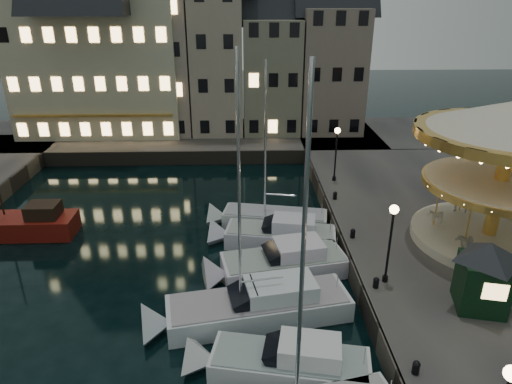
{
  "coord_description": "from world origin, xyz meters",
  "views": [
    {
      "loc": [
        0.22,
        -17.86,
        14.34
      ],
      "look_at": [
        1.0,
        8.0,
        3.2
      ],
      "focal_mm": 32.0,
      "sensor_mm": 36.0,
      "label": 1
    }
  ],
  "objects_px": {
    "carousel": "(509,147)",
    "ticket_kiosk": "(487,264)",
    "bollard_a": "(416,367)",
    "streetlamp_c": "(336,147)",
    "motorboat_f": "(266,219)",
    "red_fishing_boat": "(25,225)",
    "bollard_b": "(376,282)",
    "bollard_c": "(353,233)",
    "motorboat_c": "(251,307)",
    "motorboat_b": "(279,364)",
    "motorboat_d": "(277,265)",
    "streetlamp_b": "(391,233)",
    "motorboat_e": "(274,236)",
    "bollard_d": "(335,195)"
  },
  "relations": [
    {
      "from": "carousel",
      "to": "ticket_kiosk",
      "type": "relative_size",
      "value": 2.62
    },
    {
      "from": "carousel",
      "to": "bollard_a",
      "type": "bearing_deg",
      "value": -128.19
    },
    {
      "from": "carousel",
      "to": "streetlamp_c",
      "type": "bearing_deg",
      "value": 126.39
    },
    {
      "from": "motorboat_f",
      "to": "red_fishing_boat",
      "type": "bearing_deg",
      "value": -177.27
    },
    {
      "from": "streetlamp_c",
      "to": "bollard_b",
      "type": "height_order",
      "value": "streetlamp_c"
    },
    {
      "from": "bollard_b",
      "to": "bollard_c",
      "type": "bearing_deg",
      "value": 90.0
    },
    {
      "from": "streetlamp_c",
      "to": "ticket_kiosk",
      "type": "distance_m",
      "value": 16.02
    },
    {
      "from": "ticket_kiosk",
      "to": "bollard_a",
      "type": "bearing_deg",
      "value": -137.41
    },
    {
      "from": "motorboat_f",
      "to": "carousel",
      "type": "xyz_separation_m",
      "value": [
        12.59,
        -4.74,
        6.48
      ]
    },
    {
      "from": "motorboat_c",
      "to": "ticket_kiosk",
      "type": "height_order",
      "value": "motorboat_c"
    },
    {
      "from": "streetlamp_c",
      "to": "motorboat_b",
      "type": "relative_size",
      "value": 0.56
    },
    {
      "from": "bollard_c",
      "to": "motorboat_d",
      "type": "height_order",
      "value": "motorboat_d"
    },
    {
      "from": "streetlamp_b",
      "to": "carousel",
      "type": "height_order",
      "value": "carousel"
    },
    {
      "from": "streetlamp_c",
      "to": "bollard_b",
      "type": "bearing_deg",
      "value": -92.45
    },
    {
      "from": "red_fishing_boat",
      "to": "motorboat_e",
      "type": "bearing_deg",
      "value": -6.31
    },
    {
      "from": "bollard_a",
      "to": "bollard_c",
      "type": "distance_m",
      "value": 10.5
    },
    {
      "from": "bollard_c",
      "to": "red_fishing_boat",
      "type": "distance_m",
      "value": 20.82
    },
    {
      "from": "bollard_d",
      "to": "motorboat_d",
      "type": "height_order",
      "value": "motorboat_d"
    },
    {
      "from": "carousel",
      "to": "motorboat_e",
      "type": "bearing_deg",
      "value": 169.71
    },
    {
      "from": "red_fishing_boat",
      "to": "streetlamp_c",
      "type": "bearing_deg",
      "value": 15.04
    },
    {
      "from": "streetlamp_c",
      "to": "motorboat_c",
      "type": "xyz_separation_m",
      "value": [
        -6.69,
        -14.57,
        -3.34
      ]
    },
    {
      "from": "bollard_d",
      "to": "motorboat_f",
      "type": "relative_size",
      "value": 0.05
    },
    {
      "from": "bollard_b",
      "to": "motorboat_f",
      "type": "xyz_separation_m",
      "value": [
        -4.86,
        9.07,
        -1.07
      ]
    },
    {
      "from": "bollard_c",
      "to": "motorboat_b",
      "type": "bearing_deg",
      "value": -118.45
    },
    {
      "from": "streetlamp_b",
      "to": "bollard_b",
      "type": "relative_size",
      "value": 7.32
    },
    {
      "from": "bollard_d",
      "to": "ticket_kiosk",
      "type": "xyz_separation_m",
      "value": [
        4.25,
        -12.09,
        1.94
      ]
    },
    {
      "from": "motorboat_b",
      "to": "motorboat_e",
      "type": "distance_m",
      "value": 10.79
    },
    {
      "from": "motorboat_d",
      "to": "red_fishing_boat",
      "type": "xyz_separation_m",
      "value": [
        -15.97,
        5.12,
        0.04
      ]
    },
    {
      "from": "streetlamp_c",
      "to": "bollard_a",
      "type": "height_order",
      "value": "streetlamp_c"
    },
    {
      "from": "motorboat_b",
      "to": "red_fishing_boat",
      "type": "distance_m",
      "value": 19.97
    },
    {
      "from": "motorboat_b",
      "to": "motorboat_d",
      "type": "xyz_separation_m",
      "value": [
        0.43,
        7.43,
        0.0
      ]
    },
    {
      "from": "red_fishing_boat",
      "to": "bollard_b",
      "type": "bearing_deg",
      "value": -22.06
    },
    {
      "from": "bollard_b",
      "to": "bollard_c",
      "type": "relative_size",
      "value": 1.0
    },
    {
      "from": "bollard_b",
      "to": "ticket_kiosk",
      "type": "height_order",
      "value": "ticket_kiosk"
    },
    {
      "from": "motorboat_e",
      "to": "red_fishing_boat",
      "type": "xyz_separation_m",
      "value": [
        -16.02,
        1.77,
        0.04
      ]
    },
    {
      "from": "bollard_b",
      "to": "bollard_d",
      "type": "height_order",
      "value": "same"
    },
    {
      "from": "bollard_b",
      "to": "ticket_kiosk",
      "type": "xyz_separation_m",
      "value": [
        4.25,
        -1.59,
        1.94
      ]
    },
    {
      "from": "motorboat_b",
      "to": "carousel",
      "type": "xyz_separation_m",
      "value": [
        12.73,
        8.56,
        6.36
      ]
    },
    {
      "from": "streetlamp_b",
      "to": "bollard_b",
      "type": "xyz_separation_m",
      "value": [
        -0.6,
        -0.5,
        -2.41
      ]
    },
    {
      "from": "streetlamp_c",
      "to": "carousel",
      "type": "relative_size",
      "value": 0.42
    },
    {
      "from": "motorboat_f",
      "to": "carousel",
      "type": "relative_size",
      "value": 1.06
    },
    {
      "from": "bollard_c",
      "to": "motorboat_d",
      "type": "distance_m",
      "value": 5.0
    },
    {
      "from": "motorboat_e",
      "to": "bollard_d",
      "type": "bearing_deg",
      "value": 41.15
    },
    {
      "from": "bollard_b",
      "to": "motorboat_d",
      "type": "height_order",
      "value": "motorboat_d"
    },
    {
      "from": "motorboat_d",
      "to": "motorboat_f",
      "type": "xyz_separation_m",
      "value": [
        -0.29,
        5.87,
        -0.11
      ]
    },
    {
      "from": "streetlamp_b",
      "to": "motorboat_e",
      "type": "xyz_separation_m",
      "value": [
        -5.12,
        6.05,
        -3.38
      ]
    },
    {
      "from": "bollard_b",
      "to": "red_fishing_boat",
      "type": "height_order",
      "value": "red_fishing_boat"
    },
    {
      "from": "streetlamp_c",
      "to": "motorboat_d",
      "type": "distance_m",
      "value": 12.44
    },
    {
      "from": "bollard_b",
      "to": "streetlamp_b",
      "type": "bearing_deg",
      "value": 39.81
    },
    {
      "from": "bollard_a",
      "to": "streetlamp_c",
      "type": "bearing_deg",
      "value": 88.24
    }
  ]
}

